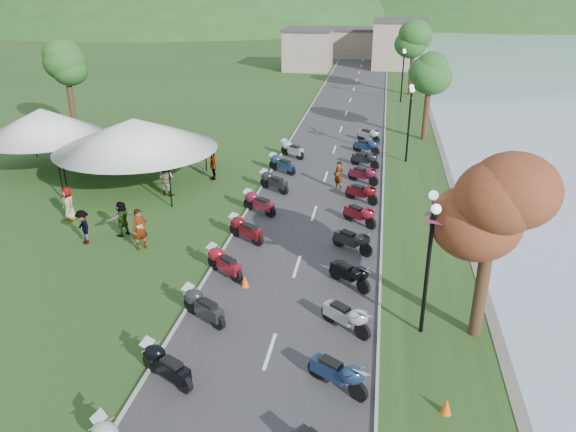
{
  "coord_description": "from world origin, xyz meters",
  "views": [
    {
      "loc": [
        3.12,
        0.95,
        11.45
      ],
      "look_at": [
        -0.8,
        24.44,
        1.3
      ],
      "focal_mm": 35.0,
      "sensor_mm": 36.0,
      "label": 1
    }
  ],
  "objects_px": {
    "pedestrian_b": "(168,195)",
    "pedestrian_c": "(86,243)",
    "vendor_tent_main": "(137,152)",
    "pedestrian_a": "(142,249)"
  },
  "relations": [
    {
      "from": "pedestrian_b",
      "to": "pedestrian_c",
      "type": "bearing_deg",
      "value": 93.22
    },
    {
      "from": "pedestrian_a",
      "to": "pedestrian_c",
      "type": "bearing_deg",
      "value": 131.37
    },
    {
      "from": "vendor_tent_main",
      "to": "pedestrian_b",
      "type": "height_order",
      "value": "vendor_tent_main"
    },
    {
      "from": "vendor_tent_main",
      "to": "pedestrian_a",
      "type": "relative_size",
      "value": 3.26
    },
    {
      "from": "vendor_tent_main",
      "to": "pedestrian_b",
      "type": "relative_size",
      "value": 3.22
    },
    {
      "from": "vendor_tent_main",
      "to": "pedestrian_b",
      "type": "bearing_deg",
      "value": -32.44
    },
    {
      "from": "pedestrian_a",
      "to": "pedestrian_c",
      "type": "distance_m",
      "value": 2.85
    },
    {
      "from": "pedestrian_b",
      "to": "pedestrian_c",
      "type": "relative_size",
      "value": 1.19
    },
    {
      "from": "pedestrian_b",
      "to": "pedestrian_c",
      "type": "xyz_separation_m",
      "value": [
        -1.5,
        -6.71,
        0.0
      ]
    },
    {
      "from": "pedestrian_a",
      "to": "pedestrian_b",
      "type": "xyz_separation_m",
      "value": [
        -1.35,
        6.81,
        0.0
      ]
    }
  ]
}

